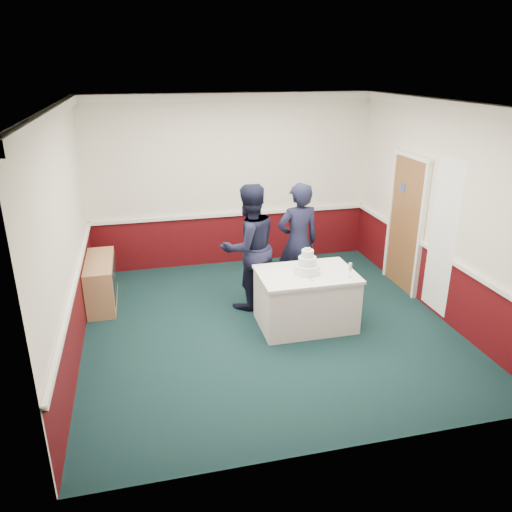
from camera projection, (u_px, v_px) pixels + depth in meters
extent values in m
plane|color=#132A2F|center=(268.00, 325.00, 7.02)|extent=(5.00, 5.00, 0.00)
cube|color=silver|center=(232.00, 182.00, 8.72)|extent=(5.00, 0.05, 3.00)
cube|color=silver|center=(68.00, 238.00, 5.94)|extent=(0.05, 5.00, 3.00)
cube|color=silver|center=(438.00, 211.00, 7.02)|extent=(0.05, 5.00, 3.00)
cube|color=white|center=(270.00, 105.00, 5.95)|extent=(5.00, 5.00, 0.05)
cube|color=#47090D|center=(233.00, 239.00, 9.11)|extent=(5.00, 0.02, 0.90)
cube|color=white|center=(233.00, 214.00, 8.93)|extent=(4.98, 0.05, 0.06)
cube|color=white|center=(231.00, 97.00, 8.19)|extent=(5.00, 0.08, 0.12)
cube|color=brown|center=(406.00, 225.00, 7.90)|extent=(0.05, 0.90, 2.10)
cube|color=#234799|center=(403.00, 188.00, 7.83)|extent=(0.01, 0.12, 0.12)
cube|color=white|center=(442.00, 237.00, 6.89)|extent=(0.02, 0.60, 2.20)
cube|color=#9A6E4B|center=(101.00, 282.00, 7.56)|extent=(0.40, 1.20, 0.70)
cube|color=black|center=(115.00, 278.00, 7.58)|extent=(0.01, 1.00, 0.50)
cube|color=white|center=(306.00, 300.00, 6.91)|extent=(1.28, 0.88, 0.76)
cube|color=white|center=(307.00, 274.00, 6.77)|extent=(1.32, 0.92, 0.04)
cylinder|color=white|center=(307.00, 269.00, 6.74)|extent=(0.34, 0.34, 0.12)
cylinder|color=silver|center=(307.00, 272.00, 6.75)|extent=(0.35, 0.35, 0.03)
cylinder|color=white|center=(307.00, 261.00, 6.70)|extent=(0.24, 0.24, 0.11)
cylinder|color=silver|center=(307.00, 264.00, 6.71)|extent=(0.25, 0.25, 0.02)
cylinder|color=white|center=(308.00, 254.00, 6.66)|extent=(0.16, 0.16, 0.10)
cylinder|color=silver|center=(307.00, 256.00, 6.67)|extent=(0.17, 0.17, 0.02)
sphere|color=#EDE5C9|center=(308.00, 249.00, 6.63)|extent=(0.03, 0.03, 0.03)
sphere|color=#EDE5C9|center=(309.00, 248.00, 6.65)|extent=(0.03, 0.03, 0.03)
sphere|color=#EDE5C9|center=(306.00, 248.00, 6.65)|extent=(0.03, 0.03, 0.03)
sphere|color=#EDE5C9|center=(310.00, 249.00, 6.62)|extent=(0.03, 0.03, 0.03)
sphere|color=#EDE5C9|center=(306.00, 249.00, 6.62)|extent=(0.03, 0.03, 0.03)
cube|color=silver|center=(310.00, 279.00, 6.57)|extent=(0.04, 0.22, 0.00)
cylinder|color=silver|center=(349.00, 277.00, 6.61)|extent=(0.05, 0.05, 0.01)
cylinder|color=silver|center=(350.00, 274.00, 6.60)|extent=(0.01, 0.01, 0.09)
cylinder|color=silver|center=(350.00, 267.00, 6.56)|extent=(0.04, 0.04, 0.11)
imported|color=black|center=(249.00, 247.00, 7.27)|extent=(1.08, 0.95, 1.88)
imported|color=black|center=(298.00, 242.00, 7.54)|extent=(0.71, 0.50, 1.83)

